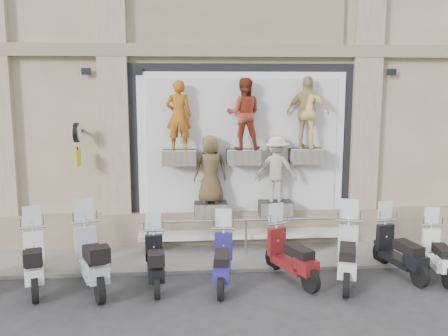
{
  "coord_description": "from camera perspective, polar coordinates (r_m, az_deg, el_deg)",
  "views": [
    {
      "loc": [
        -1.42,
        -9.26,
        4.03
      ],
      "look_at": [
        -0.53,
        1.9,
        2.17
      ],
      "focal_mm": 40.0,
      "sensor_mm": 36.0,
      "label": 1
    }
  ],
  "objects": [
    {
      "name": "scooter_i",
      "position": [
        11.57,
        23.35,
        -8.11
      ],
      "size": [
        0.77,
        1.77,
        1.39
      ],
      "primitive_type": null,
      "rotation": [
        0.0,
        0.0,
        -0.16
      ],
      "color": "white",
      "rests_on": "ground"
    },
    {
      "name": "clock_sign_bracket",
      "position": [
        12.05,
        -16.44,
        3.21
      ],
      "size": [
        0.1,
        0.8,
        1.02
      ],
      "color": "black",
      "rests_on": "ground"
    },
    {
      "name": "scooter_d",
      "position": [
        10.27,
        -7.91,
        -9.54
      ],
      "size": [
        0.67,
        1.78,
        1.41
      ],
      "primitive_type": null,
      "rotation": [
        0.0,
        0.0,
        0.1
      ],
      "color": "black",
      "rests_on": "ground"
    },
    {
      "name": "shop_vitrine",
      "position": [
        12.21,
        2.59,
        1.84
      ],
      "size": [
        5.6,
        0.83,
        4.3
      ],
      "color": "black",
      "rests_on": "ground"
    },
    {
      "name": "scooter_h",
      "position": [
        11.35,
        19.53,
        -7.92
      ],
      "size": [
        0.91,
        1.92,
        1.5
      ],
      "primitive_type": null,
      "rotation": [
        0.0,
        0.0,
        0.21
      ],
      "color": "black",
      "rests_on": "ground"
    },
    {
      "name": "scooter_e",
      "position": [
        10.15,
        -0.19,
        -9.51
      ],
      "size": [
        0.75,
        1.86,
        1.47
      ],
      "primitive_type": null,
      "rotation": [
        0.0,
        0.0,
        -0.12
      ],
      "color": "navy",
      "rests_on": "ground"
    },
    {
      "name": "scooter_b",
      "position": [
        10.71,
        -20.96,
        -8.88
      ],
      "size": [
        1.07,
        1.99,
        1.55
      ],
      "primitive_type": null,
      "rotation": [
        0.0,
        0.0,
        0.28
      ],
      "color": "silver",
      "rests_on": "ground"
    },
    {
      "name": "guard_rail",
      "position": [
        11.9,
        2.53,
        -8.0
      ],
      "size": [
        5.06,
        0.1,
        0.93
      ],
      "primitive_type": null,
      "color": "#9EA0A5",
      "rests_on": "ground"
    },
    {
      "name": "scooter_f",
      "position": [
        10.51,
        7.71,
        -8.76
      ],
      "size": [
        1.2,
        1.94,
        1.52
      ],
      "primitive_type": null,
      "rotation": [
        0.0,
        0.0,
        0.38
      ],
      "color": "#601012",
      "rests_on": "ground"
    },
    {
      "name": "ground",
      "position": [
        10.2,
        3.93,
        -13.84
      ],
      "size": [
        90.0,
        90.0,
        0.0
      ],
      "primitive_type": "plane",
      "color": "#313133",
      "rests_on": "ground"
    },
    {
      "name": "building",
      "position": [
        16.45,
        0.43,
        16.33
      ],
      "size": [
        14.0,
        8.6,
        12.0
      ],
      "primitive_type": null,
      "color": "#BBAD88",
      "rests_on": "ground"
    },
    {
      "name": "sidewalk",
      "position": [
        12.13,
        2.45,
        -9.77
      ],
      "size": [
        16.0,
        2.2,
        0.08
      ],
      "primitive_type": "cube",
      "color": "gray",
      "rests_on": "ground"
    },
    {
      "name": "scooter_c",
      "position": [
        10.34,
        -14.97,
        -8.78
      ],
      "size": [
        1.3,
        2.18,
        1.71
      ],
      "primitive_type": null,
      "rotation": [
        0.0,
        0.0,
        0.35
      ],
      "color": "#A1A8AE",
      "rests_on": "ground"
    },
    {
      "name": "scooter_g",
      "position": [
        10.59,
        13.97,
        -8.53
      ],
      "size": [
        1.2,
        2.09,
        1.63
      ],
      "primitive_type": null,
      "rotation": [
        0.0,
        0.0,
        -0.33
      ],
      "color": "#B5B9BD",
      "rests_on": "ground"
    }
  ]
}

